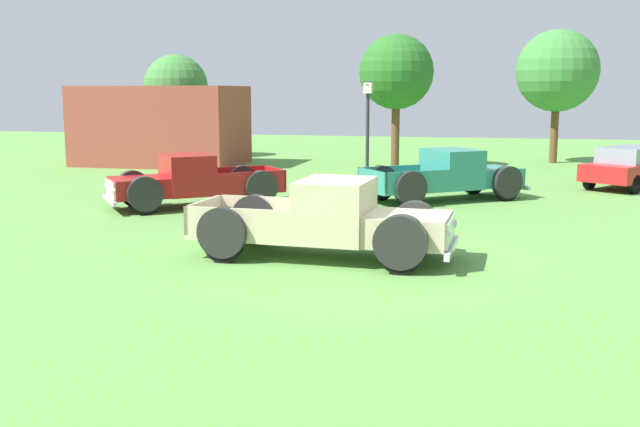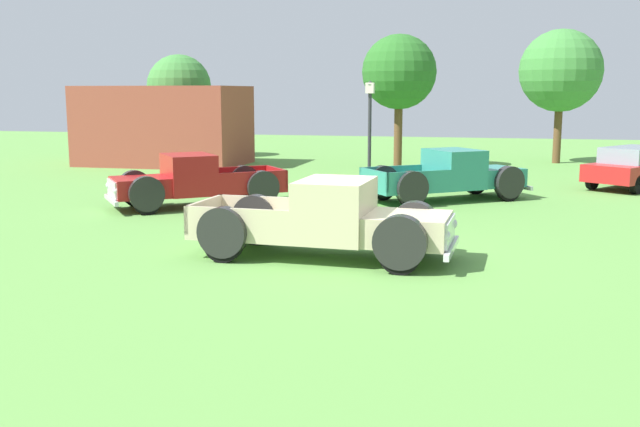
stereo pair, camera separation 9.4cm
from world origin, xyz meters
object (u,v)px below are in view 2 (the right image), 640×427
oak_tree_west (561,71)px  pickup_truck_behind_right (455,176)px  pickup_truck_foreground (338,222)px  oak_tree_east (399,73)px  sedan_distant_a (635,166)px  lamp_post_near (370,132)px  oak_tree_center (179,87)px  pickup_truck_behind_left (187,182)px  picnic_table (191,167)px

oak_tree_west → pickup_truck_behind_right: bearing=-106.8°
pickup_truck_foreground → oak_tree_east: bearing=93.8°
pickup_truck_foreground → sedan_distant_a: pickup_truck_foreground is taller
pickup_truck_foreground → pickup_truck_behind_right: pickup_truck_foreground is taller
oak_tree_west → lamp_post_near: bearing=-123.3°
pickup_truck_behind_right → lamp_post_near: lamp_post_near is taller
lamp_post_near → oak_tree_center: oak_tree_center is taller
pickup_truck_foreground → oak_tree_east: 18.40m
pickup_truck_behind_left → picnic_table: bearing=112.6°
pickup_truck_foreground → pickup_truck_behind_right: bearing=78.2°
sedan_distant_a → oak_tree_center: size_ratio=0.87×
pickup_truck_behind_right → oak_tree_west: size_ratio=0.84×
pickup_truck_behind_left → oak_tree_center: bearing=114.8°
lamp_post_near → pickup_truck_foreground: bearing=-83.5°
pickup_truck_behind_left → oak_tree_east: (4.43, 12.61, 3.39)m
sedan_distant_a → oak_tree_center: bearing=159.2°
pickup_truck_behind_right → oak_tree_center: size_ratio=1.00×
pickup_truck_foreground → oak_tree_center: size_ratio=1.02×
oak_tree_center → pickup_truck_behind_right: bearing=-39.8°
picnic_table → oak_tree_west: (13.99, 10.06, 3.74)m
oak_tree_west → oak_tree_center: size_ratio=1.19×
pickup_truck_foreground → picnic_table: (-8.22, 11.68, -0.26)m
pickup_truck_behind_right → oak_tree_east: bearing=107.7°
pickup_truck_foreground → sedan_distant_a: 15.08m
pickup_truck_behind_right → picnic_table: bearing=163.2°
sedan_distant_a → oak_tree_east: size_ratio=0.78×
lamp_post_near → oak_tree_center: (-11.40, 9.68, 1.60)m
oak_tree_center → picnic_table: bearing=-63.8°
oak_tree_east → oak_tree_center: oak_tree_east is taller
pickup_truck_behind_left → picnic_table: pickup_truck_behind_left is taller
pickup_truck_foreground → oak_tree_east: oak_tree_east is taller
pickup_truck_foreground → oak_tree_east: (-1.19, 18.05, 3.35)m
pickup_truck_behind_right → oak_tree_center: 19.04m
oak_tree_east → oak_tree_center: 11.79m
pickup_truck_behind_left → picnic_table: (-2.60, 6.24, -0.23)m
picnic_table → oak_tree_center: bearing=116.2°
sedan_distant_a → picnic_table: (-15.91, -1.28, -0.26)m
lamp_post_near → oak_tree_east: (0.08, 7.02, 2.19)m
oak_tree_east → pickup_truck_behind_right: bearing=-72.3°
picnic_table → oak_tree_east: bearing=42.2°
sedan_distant_a → oak_tree_center: oak_tree_center is taller
sedan_distant_a → oak_tree_east: oak_tree_east is taller
oak_tree_west → oak_tree_center: oak_tree_west is taller
sedan_distant_a → oak_tree_east: 10.77m
picnic_table → oak_tree_west: oak_tree_west is taller
lamp_post_near → picnic_table: 7.13m
sedan_distant_a → oak_tree_west: oak_tree_west is taller
sedan_distant_a → pickup_truck_behind_right: bearing=-143.8°
pickup_truck_foreground → lamp_post_near: bearing=96.5°
sedan_distant_a → picnic_table: size_ratio=1.93×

